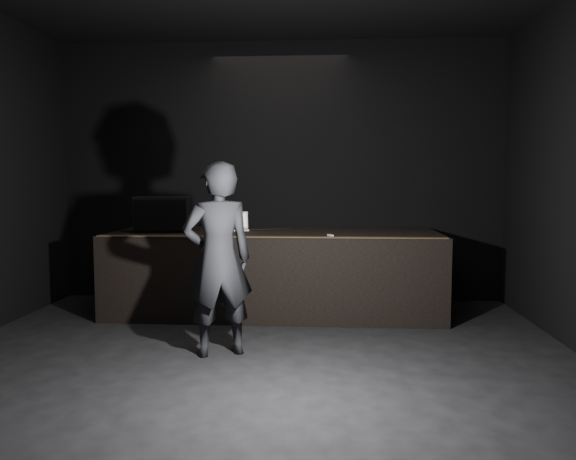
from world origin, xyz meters
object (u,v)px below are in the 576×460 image
(laptop, at_px, (235,225))
(stage_monitor, at_px, (163,214))
(stage_riser, at_px, (275,271))
(beer_can, at_px, (220,227))
(person, at_px, (218,259))

(laptop, bearing_deg, stage_monitor, -171.08)
(stage_riser, height_order, beer_can, beer_can)
(laptop, xyz_separation_m, beer_can, (-0.08, -0.62, 0.03))
(stage_riser, distance_m, stage_monitor, 1.56)
(stage_monitor, bearing_deg, person, -66.68)
(beer_can, distance_m, person, 1.38)
(person, bearing_deg, stage_monitor, -82.71)
(beer_can, bearing_deg, person, -80.20)
(stage_monitor, distance_m, person, 1.97)
(beer_can, bearing_deg, stage_monitor, 157.87)
(beer_can, height_order, person, person)
(person, bearing_deg, stage_riser, -125.59)
(stage_riser, bearing_deg, beer_can, -143.83)
(person, bearing_deg, beer_can, -104.06)
(stage_riser, relative_size, laptop, 10.40)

